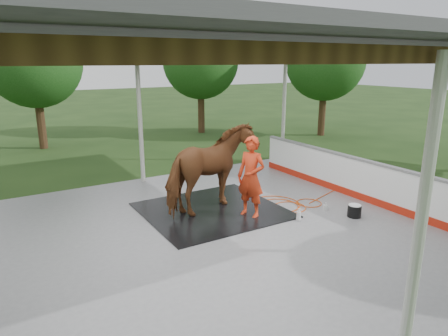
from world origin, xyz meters
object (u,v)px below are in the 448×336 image
horse (212,169)px  handler (251,177)px  dasher_board (359,180)px  wash_bucket (354,211)px

horse → handler: size_ratio=1.28×
dasher_board → horse: (-3.99, 1.27, 0.57)m
horse → wash_bucket: 3.69m
horse → wash_bucket: horse is taller
handler → wash_bucket: (2.16, -1.39, -0.84)m
dasher_board → wash_bucket: 1.55m
dasher_board → horse: 4.23m
dasher_board → wash_bucket: bearing=-142.2°
dasher_board → wash_bucket: dasher_board is taller
handler → horse: bearing=-164.8°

